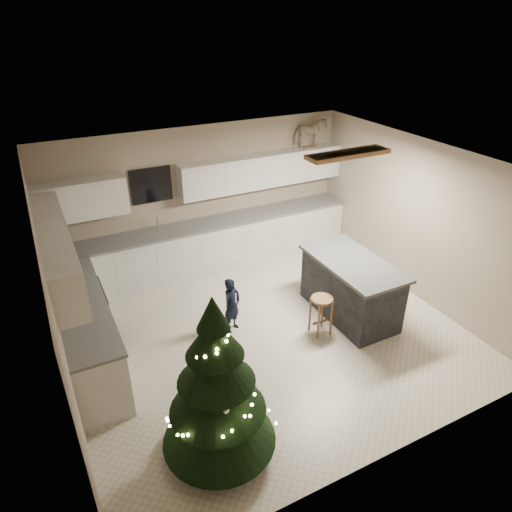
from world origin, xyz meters
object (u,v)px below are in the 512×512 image
rocking_horse (310,133)px  island (350,288)px  bar_stool (321,307)px  christmas_tree (217,394)px  toddler (232,305)px

rocking_horse → island: bearing=166.0°
bar_stool → rocking_horse: bearing=61.9°
island → bar_stool: 0.72m
bar_stool → christmas_tree: christmas_tree is taller
christmas_tree → toddler: size_ratio=2.33×
toddler → bar_stool: bearing=-57.5°
island → christmas_tree: (-2.85, -1.45, 0.36)m
island → rocking_horse: size_ratio=2.76×
toddler → christmas_tree: bearing=-145.2°
island → christmas_tree: christmas_tree is taller
christmas_tree → rocking_horse: 5.51m
bar_stool → toddler: bearing=149.6°
island → bar_stool: (-0.69, -0.21, -0.02)m
christmas_tree → rocking_horse: (3.59, 3.92, 1.44)m
island → bar_stool: bearing=-163.2°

